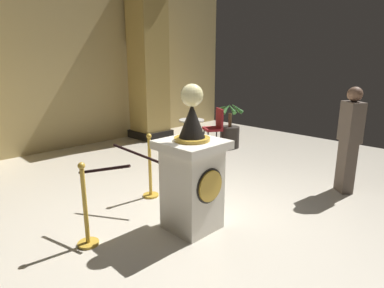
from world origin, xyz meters
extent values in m
plane|color=beige|center=(0.00, 0.00, 0.00)|extent=(11.16, 11.16, 0.00)
cube|color=tan|center=(0.00, 4.74, 2.01)|extent=(11.16, 0.16, 4.03)
cube|color=silver|center=(-0.31, -0.19, 0.51)|extent=(0.57, 0.57, 1.03)
cube|color=silver|center=(-0.31, -0.19, 1.08)|extent=(0.71, 0.71, 0.10)
cylinder|color=gold|center=(-0.31, -0.49, 0.64)|extent=(0.38, 0.03, 0.38)
cylinder|color=black|center=(-0.31, -0.48, 0.64)|extent=(0.42, 0.01, 0.42)
cylinder|color=gold|center=(-0.31, -0.19, 1.15)|extent=(0.43, 0.43, 0.04)
cone|color=black|center=(-0.31, -0.19, 1.37)|extent=(0.31, 0.31, 0.40)
cylinder|color=gold|center=(-0.31, -0.19, 1.56)|extent=(0.03, 0.03, 0.07)
sphere|color=beige|center=(-0.31, -0.19, 1.66)|extent=(0.26, 0.26, 0.26)
cylinder|color=gold|center=(-0.10, 0.95, 0.01)|extent=(0.24, 0.24, 0.03)
cylinder|color=gold|center=(-0.10, 0.95, 0.46)|extent=(0.05, 0.05, 0.92)
sphere|color=gold|center=(-0.10, 0.95, 0.96)|extent=(0.08, 0.08, 0.08)
cylinder|color=gold|center=(-1.45, 0.36, 0.01)|extent=(0.24, 0.24, 0.03)
cylinder|color=gold|center=(-1.45, 0.36, 0.45)|extent=(0.05, 0.05, 0.91)
sphere|color=gold|center=(-1.45, 0.36, 0.95)|extent=(0.08, 0.08, 0.08)
cylinder|color=black|center=(-0.44, 0.80, 0.79)|extent=(0.33, 0.70, 0.21)
cylinder|color=black|center=(-1.11, 0.51, 0.79)|extent=(0.33, 0.70, 0.21)
sphere|color=black|center=(-0.77, 0.65, 0.70)|extent=(0.04, 0.04, 0.04)
cube|color=black|center=(2.38, 4.17, 0.10)|extent=(0.90, 0.90, 0.20)
cube|color=tan|center=(2.38, 4.17, 1.93)|extent=(0.79, 0.79, 3.86)
cylinder|color=#2D2823|center=(3.06, 1.94, 0.26)|extent=(0.46, 0.46, 0.51)
cylinder|color=brown|center=(3.06, 1.94, 0.68)|extent=(0.08, 0.08, 0.33)
cone|color=#387533|center=(3.22, 1.91, 0.96)|extent=(0.33, 0.15, 0.27)
cone|color=#387533|center=(3.11, 2.09, 0.96)|extent=(0.18, 0.33, 0.23)
cone|color=#387533|center=(3.00, 2.09, 0.96)|extent=(0.19, 0.33, 0.24)
cone|color=#387533|center=(2.90, 1.93, 0.96)|extent=(0.32, 0.12, 0.27)
cone|color=#387533|center=(2.97, 1.82, 0.96)|extent=(0.25, 0.31, 0.27)
cone|color=#387533|center=(3.14, 1.80, 0.96)|extent=(0.22, 0.30, 0.30)
cube|color=brown|center=(2.24, -1.08, 0.41)|extent=(0.32, 0.33, 0.83)
cube|color=brown|center=(2.24, -1.08, 1.14)|extent=(0.40, 0.42, 0.62)
sphere|color=brown|center=(2.24, -1.08, 1.56)|extent=(0.22, 0.22, 0.22)
cylinder|color=#332D28|center=(2.13, 2.31, 0.01)|extent=(0.40, 0.40, 0.03)
cylinder|color=#332D28|center=(2.13, 2.31, 0.37)|extent=(0.06, 0.06, 0.74)
cylinder|color=silver|center=(2.13, 2.31, 0.74)|extent=(0.57, 0.57, 0.03)
cylinder|color=black|center=(2.62, 2.38, 0.23)|extent=(0.03, 0.03, 0.45)
cylinder|color=black|center=(2.47, 2.10, 0.23)|extent=(0.03, 0.03, 0.45)
cylinder|color=black|center=(2.90, 2.22, 0.23)|extent=(0.03, 0.03, 0.45)
cylinder|color=black|center=(2.74, 1.94, 0.23)|extent=(0.03, 0.03, 0.45)
cube|color=maroon|center=(2.68, 2.16, 0.48)|extent=(0.55, 0.55, 0.06)
cube|color=maroon|center=(2.83, 2.08, 0.73)|extent=(0.24, 0.37, 0.45)
camera|label=1|loc=(-2.90, -2.81, 2.04)|focal=30.05mm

